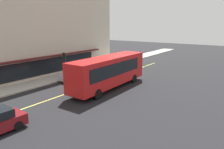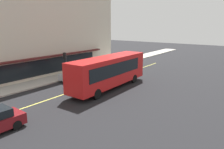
% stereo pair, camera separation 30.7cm
% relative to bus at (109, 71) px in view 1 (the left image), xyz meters
% --- Properties ---
extents(ground, '(120.00, 120.00, 0.00)m').
position_rel_bus_xyz_m(ground, '(-0.59, 2.40, -1.99)').
color(ground, black).
extents(sidewalk, '(80.00, 3.01, 0.15)m').
position_rel_bus_xyz_m(sidewalk, '(-0.59, 8.05, -1.91)').
color(sidewalk, '#B2ADA3').
rests_on(sidewalk, ground).
extents(lane_centre_stripe, '(36.00, 0.16, 0.01)m').
position_rel_bus_xyz_m(lane_centre_stripe, '(-0.59, 2.40, -1.98)').
color(lane_centre_stripe, '#D8D14C').
rests_on(lane_centre_stripe, ground).
extents(storefront_building, '(25.95, 12.14, 15.94)m').
position_rel_bus_xyz_m(storefront_building, '(0.20, 15.32, 5.98)').
color(storefront_building, beige).
rests_on(storefront_building, ground).
extents(bus, '(11.16, 2.72, 3.50)m').
position_rel_bus_xyz_m(bus, '(0.00, 0.00, 0.00)').
color(bus, red).
rests_on(bus, ground).
extents(traffic_light, '(0.30, 0.52, 3.20)m').
position_rel_bus_xyz_m(traffic_light, '(0.22, 7.33, 0.55)').
color(traffic_light, '#2D2D33').
rests_on(traffic_light, sidewalk).
extents(car_silver, '(4.37, 2.00, 1.52)m').
position_rel_bus_xyz_m(car_silver, '(0.36, 5.50, -1.24)').
color(car_silver, '#B7BABF').
rests_on(car_silver, ground).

